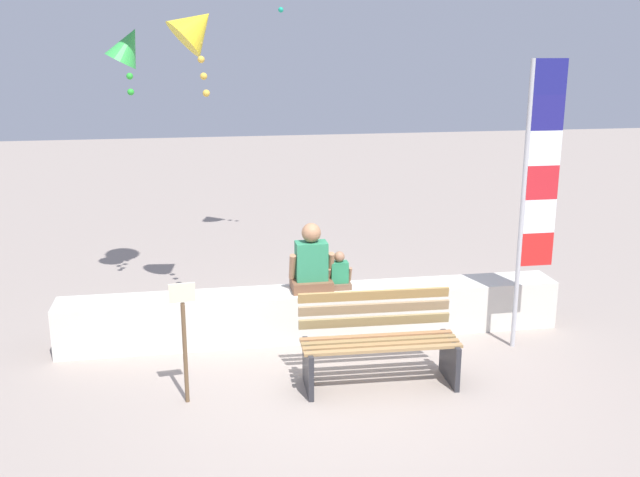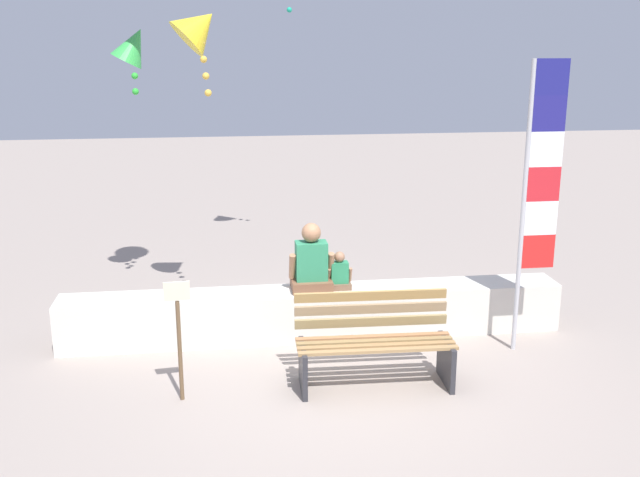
# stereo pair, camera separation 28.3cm
# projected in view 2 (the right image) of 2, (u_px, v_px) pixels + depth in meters

# --- Properties ---
(ground_plane) EXTENTS (40.00, 40.00, 0.00)m
(ground_plane) POSITION_uv_depth(u_px,v_px,m) (328.00, 376.00, 7.40)
(ground_plane) COLOR gray
(seawall_ledge) EXTENTS (5.71, 0.51, 0.56)m
(seawall_ledge) POSITION_uv_depth(u_px,v_px,m) (315.00, 313.00, 8.36)
(seawall_ledge) COLOR silver
(seawall_ledge) RESTS_ON ground
(park_bench) EXTENTS (1.56, 0.66, 0.88)m
(park_bench) POSITION_uv_depth(u_px,v_px,m) (374.00, 344.00, 7.16)
(park_bench) COLOR #A17C4E
(park_bench) RESTS_ON ground
(person_adult) EXTENTS (0.51, 0.37, 0.78)m
(person_adult) POSITION_uv_depth(u_px,v_px,m) (311.00, 264.00, 8.21)
(person_adult) COLOR brown
(person_adult) RESTS_ON seawall_ledge
(person_child) EXTENTS (0.28, 0.21, 0.44)m
(person_child) POSITION_uv_depth(u_px,v_px,m) (339.00, 274.00, 8.29)
(person_child) COLOR brown
(person_child) RESTS_ON seawall_ledge
(flag_banner) EXTENTS (0.41, 0.05, 3.13)m
(flag_banner) POSITION_uv_depth(u_px,v_px,m) (537.00, 184.00, 7.60)
(flag_banner) COLOR #B7B7BC
(flag_banner) RESTS_ON ground
(kite_yellow) EXTENTS (0.76, 0.76, 1.10)m
(kite_yellow) POSITION_uv_depth(u_px,v_px,m) (199.00, 27.00, 8.30)
(kite_yellow) COLOR yellow
(kite_green) EXTENTS (0.59, 0.56, 0.87)m
(kite_green) POSITION_uv_depth(u_px,v_px,m) (133.00, 46.00, 8.91)
(kite_green) COLOR green
(sign_post) EXTENTS (0.24, 0.04, 1.18)m
(sign_post) POSITION_uv_depth(u_px,v_px,m) (179.00, 330.00, 6.74)
(sign_post) COLOR brown
(sign_post) RESTS_ON ground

